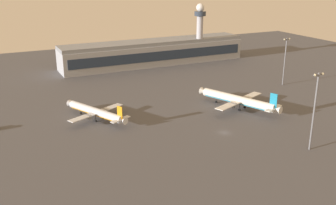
{
  "coord_description": "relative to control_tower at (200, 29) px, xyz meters",
  "views": [
    {
      "loc": [
        -83.68,
        -119.88,
        61.69
      ],
      "look_at": [
        -9.02,
        33.2,
        4.0
      ],
      "focal_mm": 41.81,
      "sensor_mm": 36.0,
      "label": 1
    }
  ],
  "objects": [
    {
      "name": "apron_light_central",
      "position": [
        12.7,
        -72.33,
        -8.18
      ],
      "size": [
        4.8,
        0.9,
        26.51
      ],
      "color": "slate",
      "rests_on": "ground"
    },
    {
      "name": "terminal_building",
      "position": [
        -31.45,
        7.49,
        -15.2
      ],
      "size": [
        128.97,
        22.4,
        16.4
      ],
      "color": "#9EA3AD",
      "rests_on": "ground"
    },
    {
      "name": "apron_light_west",
      "position": [
        -36.89,
        -142.49,
        -7.07
      ],
      "size": [
        4.8,
        0.9,
        28.68
      ],
      "color": "slate",
      "rests_on": "ground"
    },
    {
      "name": "airplane_taxiway_distant",
      "position": [
        -97.98,
        -79.45,
        -19.75
      ],
      "size": [
        27.15,
        34.35,
        9.38
      ],
      "rotation": [
        0.0,
        0.0,
        0.44
      ],
      "color": "silver",
      "rests_on": "ground"
    },
    {
      "name": "control_tower",
      "position": [
        0.0,
        0.0,
        0.0
      ],
      "size": [
        8.0,
        8.0,
        40.43
      ],
      "color": "#A8A8B2",
      "rests_on": "ground"
    },
    {
      "name": "airplane_far_stand",
      "position": [
        -34.07,
        -94.77,
        -19.09
      ],
      "size": [
        32.7,
        41.46,
        11.12
      ],
      "rotation": [
        0.0,
        0.0,
        0.38
      ],
      "color": "silver",
      "rests_on": "ground"
    },
    {
      "name": "ground_plane",
      "position": [
        -55.95,
        -116.02,
        -23.29
      ],
      "size": [
        416.0,
        416.0,
        0.0
      ],
      "primitive_type": "plane",
      "color": "#4C4C51"
    }
  ]
}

